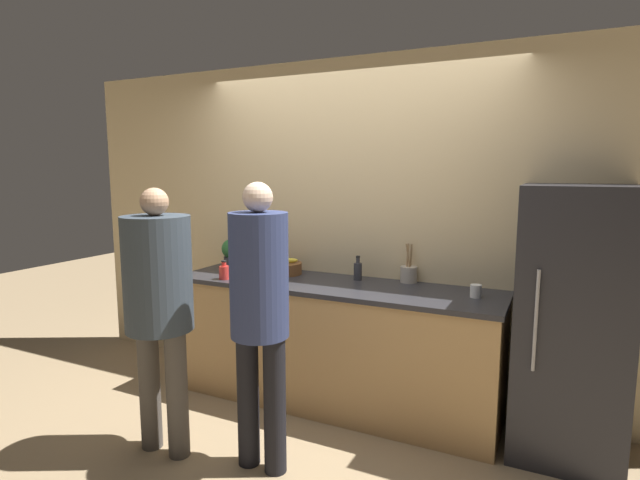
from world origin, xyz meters
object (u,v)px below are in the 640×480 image
Objects in this scene: person_center at (260,304)px; person_left at (159,294)px; cup_white at (476,291)px; bottle_red at (224,272)px; potted_plant at (231,253)px; utensil_crock at (409,274)px; refrigerator at (572,323)px; fruit_bowl at (285,268)px; bottle_dark at (358,271)px.

person_left is at bearing -169.51° from person_center.
cup_white is at bearing 43.21° from person_center.
potted_plant reaches higher than bottle_red.
utensil_crock reaches higher than potted_plant.
person_left is at bearing -131.03° from utensil_crock.
refrigerator is at bearing -1.84° from cup_white.
person_left is 0.65m from person_center.
person_center is 1.33m from utensil_crock.
person_left is at bearing -99.19° from fruit_bowl.
refrigerator is at bearing -3.17° from fruit_bowl.
potted_plant is at bearing 132.21° from person_center.
cup_white is at bearing -24.83° from utensil_crock.
refrigerator is 1.13m from utensil_crock.
refrigerator is 5.77× the size of utensil_crock.
bottle_red is (-2.38, -0.26, 0.15)m from refrigerator.
person_left is (-2.25, -1.08, 0.18)m from refrigerator.
bottle_red is (-0.13, 0.82, -0.03)m from person_left.
fruit_bowl is 0.61m from bottle_dark.
refrigerator reaches higher than bottle_dark.
fruit_bowl is 1.05× the size of potted_plant.
bottle_red is at bearing -173.84° from refrigerator.
person_left is 0.83m from bottle_red.
fruit_bowl reaches higher than cup_white.
utensil_crock is at bearing 48.97° from person_left.
fruit_bowl is at bearing -175.52° from bottle_dark.
person_center is (-1.61, -0.96, 0.16)m from refrigerator.
potted_plant is at bearing 178.15° from cup_white.
refrigerator is 1.01× the size of person_left.
fruit_bowl is 0.98m from utensil_crock.
bottle_red is at bearing -130.99° from fruit_bowl.
utensil_crock reaches higher than fruit_bowl.
fruit_bowl is at bearing 176.32° from cup_white.
refrigerator reaches higher than bottle_red.
person_left is 11.36× the size of bottle_red.
cup_white is (0.89, -0.14, -0.03)m from bottle_dark.
person_center is 1.41m from potted_plant.
bottle_red is at bearing -171.37° from cup_white.
bottle_red is (-1.29, -0.52, -0.01)m from utensil_crock.
person_left reaches higher than utensil_crock.
utensil_crock is (0.97, 0.14, 0.02)m from fruit_bowl.
cup_white is at bearing -1.85° from potted_plant.
person_left is 6.16× the size of fruit_bowl.
bottle_dark is 1.11m from potted_plant.
person_center is at bearing -136.79° from cup_white.
utensil_crock is at bearing 166.64° from refrigerator.
bottle_dark is 0.90m from cup_white.
person_center is 1.43m from cup_white.
refrigerator reaches higher than person_left.
person_left reaches higher than bottle_red.
utensil_crock reaches higher than bottle_red.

